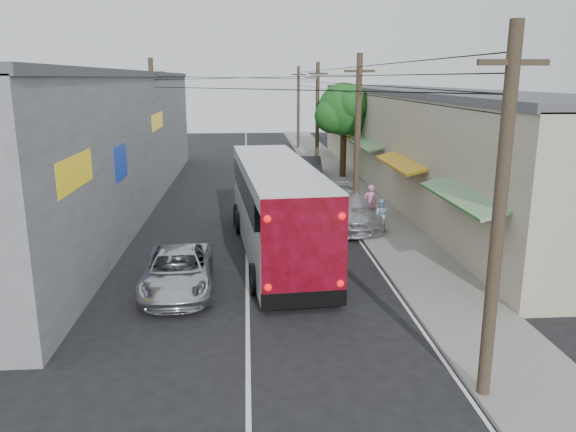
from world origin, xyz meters
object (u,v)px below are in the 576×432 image
coach_bus (276,207)px  parked_car_far (310,166)px  parked_suv (343,208)px  jeepney (178,271)px  pedestrian_near (370,203)px  pedestrian_far (380,215)px  parked_car_mid (310,185)px

coach_bus → parked_car_far: coach_bus is taller
parked_suv → jeepney: bearing=-137.5°
coach_bus → pedestrian_near: 6.48m
coach_bus → jeepney: bearing=-134.8°
jeepney → pedestrian_far: pedestrian_far is taller
coach_bus → jeepney: size_ratio=2.57×
jeepney → parked_car_mid: (6.10, 15.02, -0.04)m
jeepney → parked_car_far: size_ratio=1.17×
parked_car_mid → jeepney: bearing=-105.0°
parked_car_mid → pedestrian_near: bearing=-64.6°
parked_car_mid → parked_car_far: parked_car_far is taller
parked_car_mid → coach_bus: bearing=-96.4°
parked_suv → pedestrian_near: bearing=8.2°
parked_suv → parked_car_mid: parked_suv is taller
parked_car_mid → parked_suv: bearing=-76.4°
parked_car_far → pedestrian_near: (1.40, -13.63, 0.31)m
coach_bus → jeepney: 5.53m
pedestrian_near → coach_bus: bearing=62.7°
coach_bus → pedestrian_far: coach_bus is taller
coach_bus → parked_car_mid: bearing=72.0°
parked_car_mid → pedestrian_near: pedestrian_near is taller
coach_bus → jeepney: (-3.49, -4.12, -1.19)m
parked_car_mid → parked_car_far: bearing=90.6°
jeepney → parked_car_far: parked_car_far is taller
parked_suv → parked_car_mid: 7.05m
coach_bus → parked_suv: size_ratio=2.13×
coach_bus → jeepney: coach_bus is taller
pedestrian_far → jeepney: bearing=59.3°
pedestrian_far → coach_bus: bearing=47.7°
parked_suv → parked_car_mid: size_ratio=1.57×
coach_bus → parked_car_far: size_ratio=2.99×
parked_suv → pedestrian_far: parked_suv is taller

